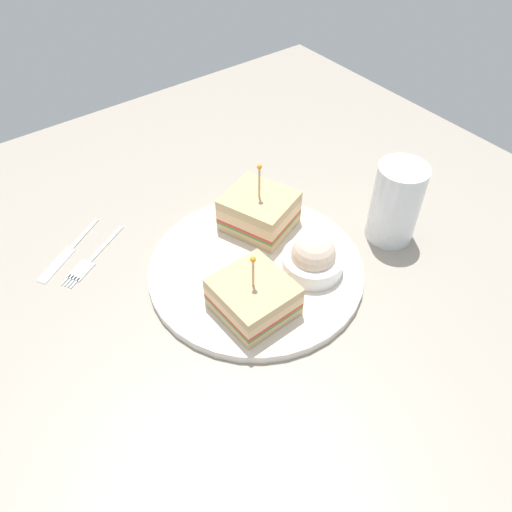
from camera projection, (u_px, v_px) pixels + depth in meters
The scene contains 8 objects.
ground_plane at pixel (256, 277), 70.07cm from camera, with size 107.10×107.10×2.00cm, color #9E9384.
plate at pixel (256, 269), 68.91cm from camera, with size 29.28×29.28×1.23cm, color silver.
sandwich_half_front at pixel (253, 297), 61.59cm from camera, with size 8.86×9.24×9.37cm.
sandwich_half_back at pixel (259, 211), 72.32cm from camera, with size 11.14×11.69×10.84cm.
coleslaw_bowl at pixel (313, 258), 66.54cm from camera, with size 8.21×8.21×5.91cm.
drink_glass at pixel (395, 207), 71.01cm from camera, with size 6.93×6.93×12.00cm.
fork at pixel (89, 262), 70.52cm from camera, with size 11.92×7.34×0.35cm.
knife at pixel (67, 253), 71.76cm from camera, with size 12.10×8.24×0.35cm.
Camera 1 is at (-28.18, -37.45, 51.17)cm, focal length 35.30 mm.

